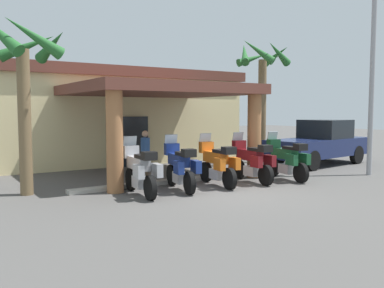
% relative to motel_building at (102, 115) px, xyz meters
% --- Properties ---
extents(ground_plane, '(80.00, 80.00, 0.00)m').
position_rel_motel_building_xyz_m(ground_plane, '(-0.06, -9.88, -2.15)').
color(ground_plane, '#514F4C').
extents(motel_building, '(12.52, 12.31, 4.20)m').
position_rel_motel_building_xyz_m(motel_building, '(0.00, 0.00, 0.00)').
color(motel_building, beige).
rests_on(motel_building, ground_plane).
extents(motorcycle_silver, '(0.76, 2.21, 1.61)m').
position_rel_motel_building_xyz_m(motorcycle_silver, '(-2.32, -8.75, -1.45)').
color(motorcycle_silver, black).
rests_on(motorcycle_silver, ground_plane).
extents(motorcycle_blue, '(0.91, 2.19, 1.61)m').
position_rel_motel_building_xyz_m(motorcycle_blue, '(-0.98, -8.70, -1.45)').
color(motorcycle_blue, black).
rests_on(motorcycle_blue, ground_plane).
extents(motorcycle_orange, '(0.82, 2.21, 1.61)m').
position_rel_motel_building_xyz_m(motorcycle_orange, '(0.36, -8.75, -1.45)').
color(motorcycle_orange, black).
rests_on(motorcycle_orange, ground_plane).
extents(motorcycle_maroon, '(0.76, 2.21, 1.61)m').
position_rel_motel_building_xyz_m(motorcycle_maroon, '(1.70, -8.85, -1.45)').
color(motorcycle_maroon, black).
rests_on(motorcycle_maroon, ground_plane).
extents(motorcycle_green, '(0.84, 2.20, 1.61)m').
position_rel_motel_building_xyz_m(motorcycle_green, '(3.04, -9.11, -1.45)').
color(motorcycle_green, black).
rests_on(motorcycle_green, ground_plane).
extents(pedestrian, '(0.32, 0.49, 1.67)m').
position_rel_motel_building_xyz_m(pedestrian, '(-0.89, -6.26, -1.19)').
color(pedestrian, brown).
rests_on(pedestrian, ground_plane).
extents(pickup_truck_navy, '(5.38, 2.48, 1.95)m').
position_rel_motel_building_xyz_m(pickup_truck_navy, '(7.10, -7.15, -1.21)').
color(pickup_truck_navy, black).
rests_on(pickup_truck_navy, ground_plane).
extents(palm_tree_near_portico, '(2.29, 2.38, 5.53)m').
position_rel_motel_building_xyz_m(palm_tree_near_portico, '(5.56, -5.11, 1.75)').
color(palm_tree_near_portico, brown).
rests_on(palm_tree_near_portico, ground_plane).
extents(palm_tree_roadside, '(2.38, 2.43, 4.97)m').
position_rel_motel_building_xyz_m(palm_tree_roadside, '(-4.97, -6.94, 1.39)').
color(palm_tree_roadside, brown).
rests_on(palm_tree_roadside, ground_plane).
extents(roadside_sign, '(1.40, 0.18, 7.97)m').
position_rel_motel_building_xyz_m(roadside_sign, '(6.31, -10.05, 3.10)').
color(roadside_sign, '#99999E').
rests_on(roadside_sign, ground_plane).
extents(curb_strip, '(8.70, 0.36, 0.12)m').
position_rel_motel_building_xyz_m(curb_strip, '(0.36, -7.54, -2.09)').
color(curb_strip, '#ADA89E').
rests_on(curb_strip, ground_plane).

